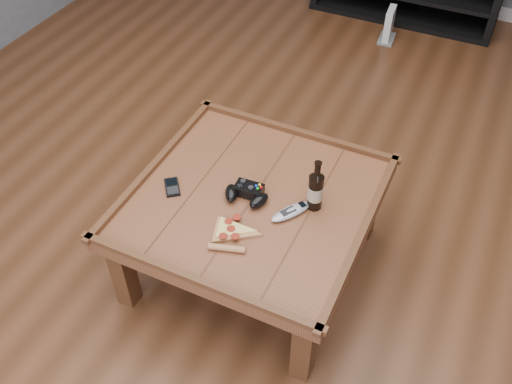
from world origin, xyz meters
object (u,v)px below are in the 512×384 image
at_px(game_controller, 247,194).
at_px(smartphone, 172,187).
at_px(coffee_table, 253,208).
at_px(beer_bottle, 316,190).
at_px(pizza_slice, 230,233).
at_px(remote_control, 291,211).
at_px(game_console, 389,26).

bearing_deg(game_controller, smartphone, -169.17).
relative_size(coffee_table, beer_bottle, 4.18).
distance_m(beer_bottle, game_controller, 0.30).
distance_m(game_controller, pizza_slice, 0.21).
distance_m(game_controller, smartphone, 0.33).
height_order(pizza_slice, remote_control, remote_control).
xyz_separation_m(coffee_table, remote_control, (0.18, -0.02, 0.07)).
height_order(pizza_slice, game_console, pizza_slice).
distance_m(beer_bottle, remote_control, 0.14).
height_order(coffee_table, beer_bottle, beer_bottle).
bearing_deg(remote_control, pizza_slice, -98.09).
xyz_separation_m(coffee_table, game_controller, (-0.02, -0.01, 0.09)).
xyz_separation_m(game_controller, remote_control, (0.21, -0.00, -0.01)).
bearing_deg(beer_bottle, coffee_table, -165.67).
relative_size(game_controller, smartphone, 1.74).
bearing_deg(game_console, remote_control, -90.49).
relative_size(beer_bottle, remote_control, 1.24).
relative_size(pizza_slice, smartphone, 2.42).
height_order(coffee_table, remote_control, remote_control).
bearing_deg(beer_bottle, game_console, 96.48).
distance_m(game_controller, game_console, 2.36).
xyz_separation_m(pizza_slice, game_console, (-0.01, 2.54, -0.35)).
relative_size(game_controller, pizza_slice, 0.72).
bearing_deg(pizza_slice, game_controller, 81.22).
bearing_deg(coffee_table, remote_control, -4.68).
bearing_deg(pizza_slice, beer_bottle, 32.55).
xyz_separation_m(beer_bottle, game_console, (-0.26, 2.25, -0.44)).
xyz_separation_m(beer_bottle, pizza_slice, (-0.25, -0.29, -0.09)).
height_order(game_controller, smartphone, game_controller).
distance_m(beer_bottle, game_console, 2.31).
bearing_deg(remote_control, smartphone, -139.14).
height_order(coffee_table, game_controller, game_controller).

